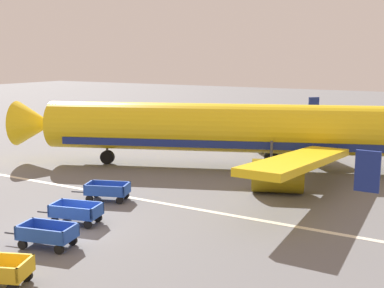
{
  "coord_description": "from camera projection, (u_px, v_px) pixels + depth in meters",
  "views": [
    {
      "loc": [
        17.46,
        -17.68,
        8.6
      ],
      "look_at": [
        0.93,
        10.62,
        2.8
      ],
      "focal_mm": 46.91,
      "sensor_mm": 36.0,
      "label": 1
    }
  ],
  "objects": [
    {
      "name": "ground_plane",
      "position": [
        70.0,
        229.0,
        25.2
      ],
      "size": [
        220.0,
        220.0,
        0.0
      ],
      "primitive_type": "plane",
      "color": "slate"
    },
    {
      "name": "apron_stripe",
      "position": [
        141.0,
        199.0,
        30.34
      ],
      "size": [
        120.0,
        0.36,
        0.01
      ],
      "primitive_type": "cube",
      "color": "silver",
      "rests_on": "ground"
    },
    {
      "name": "airplane",
      "position": [
        252.0,
        130.0,
        38.05
      ],
      "size": [
        36.22,
        29.52,
        11.34
      ],
      "color": "yellow",
      "rests_on": "ground"
    },
    {
      "name": "baggage_cart_second_in_row",
      "position": [
        47.0,
        234.0,
        22.71
      ],
      "size": [
        3.63,
        1.92,
        1.07
      ],
      "color": "#234CB2",
      "rests_on": "ground"
    },
    {
      "name": "baggage_cart_third_in_row",
      "position": [
        76.0,
        212.0,
        25.89
      ],
      "size": [
        3.62,
        1.96,
        1.07
      ],
      "color": "#234CB2",
      "rests_on": "ground"
    },
    {
      "name": "baggage_cart_fourth_in_row",
      "position": [
        107.0,
        191.0,
        30.02
      ],
      "size": [
        3.59,
        2.17,
        1.07
      ],
      "color": "#234CB2",
      "rests_on": "ground"
    }
  ]
}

